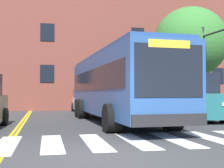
{
  "coord_description": "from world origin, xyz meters",
  "views": [
    {
      "loc": [
        -1.33,
        -6.89,
        1.43
      ],
      "look_at": [
        1.66,
        6.72,
        1.82
      ],
      "focal_mm": 50.0,
      "sensor_mm": 36.0,
      "label": 1
    }
  ],
  "objects_px": {
    "traffic_light_near_corner": "(217,54)",
    "street_tree_curbside_large": "(190,43)",
    "car_white_behind_bus": "(83,100)",
    "city_bus": "(116,85)",
    "car_teal_far_lane": "(192,98)"
  },
  "relations": [
    {
      "from": "traffic_light_near_corner",
      "to": "car_white_behind_bus",
      "type": "bearing_deg",
      "value": 124.35
    },
    {
      "from": "city_bus",
      "to": "car_teal_far_lane",
      "type": "xyz_separation_m",
      "value": [
        4.14,
        0.4,
        -0.66
      ]
    },
    {
      "from": "traffic_light_near_corner",
      "to": "street_tree_curbside_large",
      "type": "height_order",
      "value": "street_tree_curbside_large"
    },
    {
      "from": "car_white_behind_bus",
      "to": "traffic_light_near_corner",
      "type": "distance_m",
      "value": 11.78
    },
    {
      "from": "traffic_light_near_corner",
      "to": "car_teal_far_lane",
      "type": "bearing_deg",
      "value": -155.23
    },
    {
      "from": "street_tree_curbside_large",
      "to": "car_teal_far_lane",
      "type": "bearing_deg",
      "value": -116.24
    },
    {
      "from": "car_white_behind_bus",
      "to": "street_tree_curbside_large",
      "type": "xyz_separation_m",
      "value": [
        6.79,
        -5.52,
        4.1
      ]
    },
    {
      "from": "car_teal_far_lane",
      "to": "traffic_light_near_corner",
      "type": "bearing_deg",
      "value": 24.77
    },
    {
      "from": "city_bus",
      "to": "car_teal_far_lane",
      "type": "height_order",
      "value": "city_bus"
    },
    {
      "from": "city_bus",
      "to": "street_tree_curbside_large",
      "type": "distance_m",
      "value": 8.97
    },
    {
      "from": "city_bus",
      "to": "car_white_behind_bus",
      "type": "distance_m",
      "value": 10.85
    },
    {
      "from": "city_bus",
      "to": "traffic_light_near_corner",
      "type": "height_order",
      "value": "traffic_light_near_corner"
    },
    {
      "from": "car_white_behind_bus",
      "to": "car_teal_far_lane",
      "type": "bearing_deg",
      "value": -67.18
    },
    {
      "from": "car_white_behind_bus",
      "to": "city_bus",
      "type": "bearing_deg",
      "value": -88.73
    },
    {
      "from": "city_bus",
      "to": "car_teal_far_lane",
      "type": "distance_m",
      "value": 4.21
    }
  ]
}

